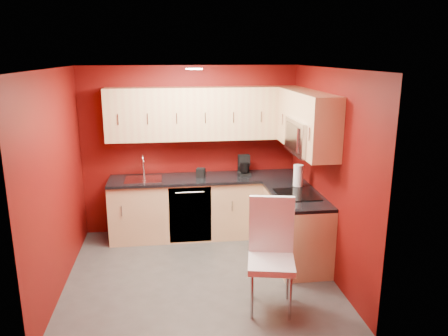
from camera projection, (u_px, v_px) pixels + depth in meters
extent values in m
plane|color=#4B4846|center=(199.00, 273.00, 5.45)|extent=(3.20, 3.20, 0.00)
plane|color=white|center=(196.00, 68.00, 4.82)|extent=(3.20, 3.20, 0.00)
plane|color=#5F0E09|center=(190.00, 150.00, 6.58)|extent=(3.20, 0.00, 3.20)
plane|color=#5F0E09|center=(210.00, 225.00, 3.70)|extent=(3.20, 0.00, 3.20)
plane|color=#5F0E09|center=(56.00, 182.00, 4.94)|extent=(0.00, 3.00, 3.00)
plane|color=#5F0E09|center=(328.00, 172.00, 5.34)|extent=(0.00, 3.00, 3.00)
cube|color=#EABB85|center=(206.00, 207.00, 6.52)|extent=(2.80, 0.60, 0.87)
cube|color=#EABB85|center=(296.00, 228.00, 5.75)|extent=(0.60, 1.30, 0.87)
cube|color=black|center=(206.00, 178.00, 6.39)|extent=(2.80, 0.63, 0.04)
cube|color=black|center=(296.00, 195.00, 5.62)|extent=(0.63, 1.27, 0.04)
cube|color=#DAB87B|center=(204.00, 113.00, 6.29)|extent=(2.80, 0.35, 0.75)
cube|color=#DAB87B|center=(296.00, 116.00, 6.00)|extent=(0.35, 0.57, 0.75)
cube|color=#DAB87B|center=(325.00, 130.00, 4.89)|extent=(0.35, 0.22, 0.75)
cube|color=#DAB87B|center=(312.00, 106.00, 5.31)|extent=(0.35, 0.76, 0.33)
cube|color=silver|center=(309.00, 137.00, 5.40)|extent=(0.40, 0.76, 0.42)
cube|color=black|center=(294.00, 137.00, 5.38)|extent=(0.02, 0.62, 0.33)
cylinder|color=silver|center=(298.00, 141.00, 5.16)|extent=(0.02, 0.02, 0.29)
cube|color=black|center=(297.00, 194.00, 5.58)|extent=(0.50, 0.55, 0.01)
cube|color=silver|center=(143.00, 180.00, 6.27)|extent=(0.52, 0.42, 0.02)
cylinder|color=silver|center=(144.00, 167.00, 6.43)|extent=(0.02, 0.02, 0.26)
torus|color=silver|center=(143.00, 160.00, 6.33)|extent=(0.02, 0.16, 0.16)
cylinder|color=silver|center=(143.00, 165.00, 6.27)|extent=(0.02, 0.02, 0.12)
cube|color=black|center=(190.00, 215.00, 6.21)|extent=(0.60, 0.02, 0.82)
cylinder|color=white|center=(194.00, 69.00, 5.11)|extent=(0.20, 0.20, 0.01)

